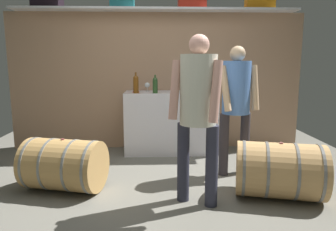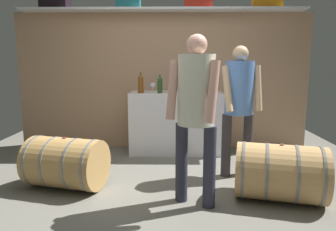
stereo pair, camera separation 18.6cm
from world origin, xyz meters
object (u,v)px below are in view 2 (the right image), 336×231
red_funnel (141,89)px  wine_barrel_near (280,173)px  wine_bottle_green (160,85)px  wine_glass (153,85)px  winemaker_pouring (196,103)px  work_cabinet (176,122)px  wine_bottle_amber (141,84)px  wine_bottle_dark (198,82)px  toolcase_red (198,0)px  wine_barrel_far (66,163)px  visitor_tasting (239,98)px

red_funnel → wine_barrel_near: 2.41m
wine_bottle_green → wine_glass: (-0.13, 0.31, -0.03)m
winemaker_pouring → work_cabinet: bearing=-57.2°
work_cabinet → wine_bottle_amber: (-0.52, -0.19, 0.61)m
wine_bottle_dark → winemaker_pouring: (-0.15, -1.71, -0.09)m
toolcase_red → red_funnel: toolcase_red is taller
work_cabinet → wine_bottle_dark: size_ratio=4.03×
wine_barrel_near → wine_barrel_far: wine_barrel_near is taller
wine_barrel_far → wine_glass: bearing=74.7°
wine_bottle_dark → wine_bottle_amber: 0.85m
wine_barrel_far → wine_bottle_amber: bearing=74.3°
work_cabinet → wine_barrel_near: bearing=-58.9°
red_funnel → winemaker_pouring: 1.91m
wine_barrel_far → toolcase_red: bearing=60.4°
wine_bottle_dark → visitor_tasting: visitor_tasting is taller
wine_bottle_amber → red_funnel: 0.15m
wine_bottle_amber → visitor_tasting: 1.53m
winemaker_pouring → visitor_tasting: size_ratio=1.04×
wine_bottle_green → wine_barrel_far: bearing=-129.2°
wine_glass → toolcase_red: bearing=7.2°
wine_bottle_amber → wine_barrel_far: (-0.73, -1.26, -0.80)m
wine_barrel_near → wine_barrel_far: size_ratio=1.04×
red_funnel → visitor_tasting: 1.60m
wine_glass → visitor_tasting: bearing=-45.3°
wine_bottle_green → red_funnel: 0.33m
wine_barrel_far → wine_bottle_green: bearing=65.2°
wine_bottle_amber → red_funnel: bearing=93.9°
wine_barrel_far → visitor_tasting: 2.17m
wine_glass → winemaker_pouring: 2.03m
wine_bottle_green → wine_barrel_near: (1.29, -1.54, -0.78)m
wine_glass → winemaker_pouring: size_ratio=0.08×
wine_barrel_far → winemaker_pouring: 1.65m
wine_glass → winemaker_pouring: winemaker_pouring is taller
work_cabinet → visitor_tasting: visitor_tasting is taller
wine_barrel_far → visitor_tasting: (2.01, 0.42, 0.70)m
work_cabinet → red_funnel: 0.75m
wine_bottle_dark → wine_bottle_amber: (-0.85, -0.06, -0.02)m
work_cabinet → wine_bottle_amber: size_ratio=4.62×
wine_barrel_far → visitor_tasting: visitor_tasting is taller
wine_bottle_amber → wine_bottle_green: 0.28m
wine_bottle_amber → visitor_tasting: size_ratio=0.19×
work_cabinet → winemaker_pouring: size_ratio=0.85×
wine_barrel_near → visitor_tasting: bearing=126.6°
toolcase_red → winemaker_pouring: bearing=-93.9°
work_cabinet → wine_glass: (-0.37, 0.11, 0.57)m
visitor_tasting → wine_bottle_dark: bearing=-77.4°
visitor_tasting → toolcase_red: bearing=-84.1°
wine_barrel_near → toolcase_red: bearing=124.5°
wine_bottle_dark → wine_bottle_green: size_ratio=1.30×
toolcase_red → wine_glass: bearing=-172.3°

